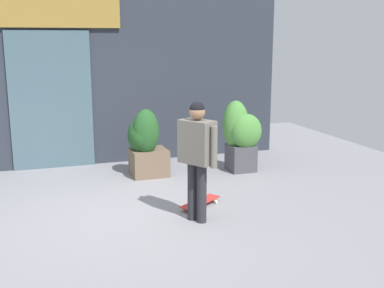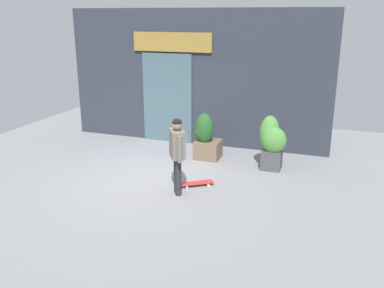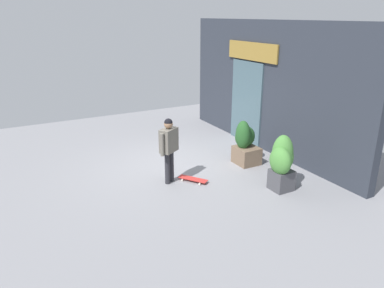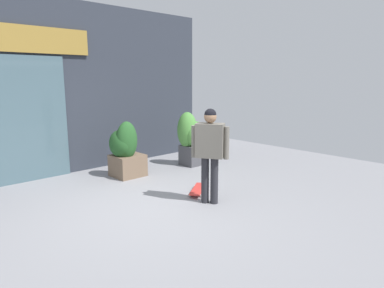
{
  "view_description": "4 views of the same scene",
  "coord_description": "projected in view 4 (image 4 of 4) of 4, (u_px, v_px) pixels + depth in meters",
  "views": [
    {
      "loc": [
        -1.13,
        -6.26,
        2.39
      ],
      "look_at": [
        0.99,
        0.06,
        0.93
      ],
      "focal_mm": 44.93,
      "sensor_mm": 36.0,
      "label": 1
    },
    {
      "loc": [
        3.86,
        -8.02,
        3.6
      ],
      "look_at": [
        0.99,
        0.06,
        0.93
      ],
      "focal_mm": 39.36,
      "sensor_mm": 36.0,
      "label": 2
    },
    {
      "loc": [
        8.34,
        -3.91,
        3.89
      ],
      "look_at": [
        0.99,
        0.06,
        0.93
      ],
      "focal_mm": 34.4,
      "sensor_mm": 36.0,
      "label": 3
    },
    {
      "loc": [
        -3.24,
        -4.39,
        2.11
      ],
      "look_at": [
        0.99,
        0.06,
        0.93
      ],
      "focal_mm": 32.48,
      "sensor_mm": 36.0,
      "label": 4
    }
  ],
  "objects": [
    {
      "name": "planter_box_left",
      "position": [
        190.0,
        137.0,
        8.39
      ],
      "size": [
        0.67,
        0.63,
        1.3
      ],
      "color": "#47474C",
      "rests_on": "ground_plane"
    },
    {
      "name": "building_facade",
      "position": [
        62.0,
        89.0,
        7.55
      ],
      "size": [
        7.54,
        0.31,
        3.75
      ],
      "color": "#2D333D",
      "rests_on": "ground_plane"
    },
    {
      "name": "skateboarder",
      "position": [
        210.0,
        146.0,
        5.76
      ],
      "size": [
        0.46,
        0.56,
        1.61
      ],
      "rotation": [
        0.0,
        0.0,
        0.55
      ],
      "color": "#28282D",
      "rests_on": "ground_plane"
    },
    {
      "name": "skateboard",
      "position": [
        198.0,
        189.0,
        6.47
      ],
      "size": [
        0.73,
        0.59,
        0.08
      ],
      "rotation": [
        0.0,
        0.0,
        0.6
      ],
      "color": "red",
      "rests_on": "ground_plane"
    },
    {
      "name": "ground_plane",
      "position": [
        151.0,
        208.0,
        5.71
      ],
      "size": [
        12.0,
        12.0,
        0.0
      ],
      "primitive_type": "plane",
      "color": "gray"
    },
    {
      "name": "planter_box_right",
      "position": [
        125.0,
        151.0,
        7.41
      ],
      "size": [
        0.68,
        0.62,
        1.21
      ],
      "color": "brown",
      "rests_on": "ground_plane"
    }
  ]
}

